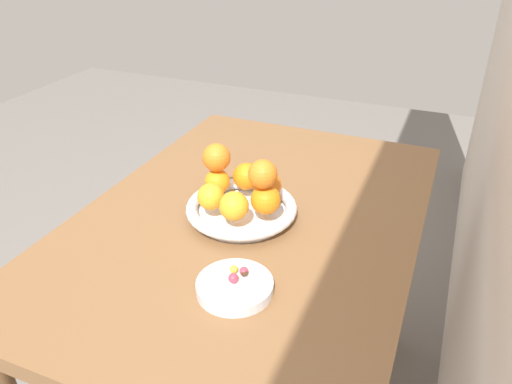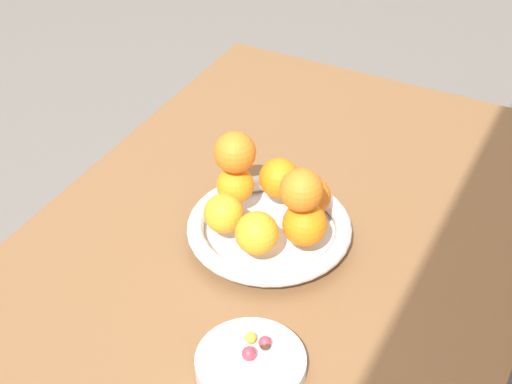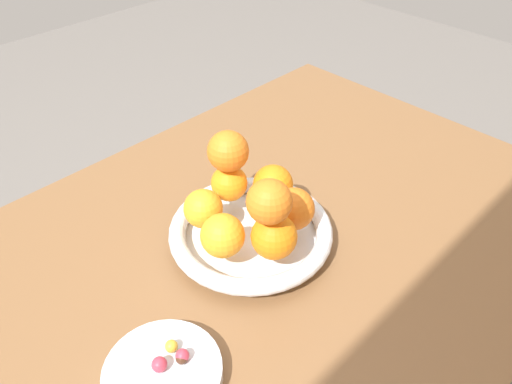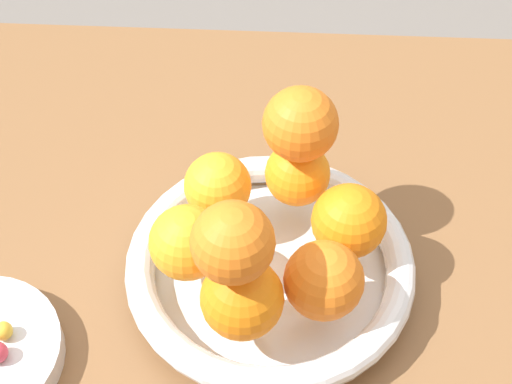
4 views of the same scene
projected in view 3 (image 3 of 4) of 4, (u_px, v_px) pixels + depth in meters
The scene contains 15 objects.
dining_table at pixel (266, 277), 0.85m from camera, with size 1.10×0.76×0.74m.
fruit_bowl at pixel (251, 233), 0.78m from camera, with size 0.25×0.25×0.04m.
candy_dish at pixel (163, 374), 0.60m from camera, with size 0.14×0.14×0.02m, color silver.
orange_0 at pixel (224, 237), 0.70m from camera, with size 0.06×0.06×0.06m, color orange.
orange_1 at pixel (274, 236), 0.70m from camera, with size 0.07×0.07×0.07m, color orange.
orange_2 at pixel (293, 209), 0.74m from camera, with size 0.07×0.07×0.07m, color orange.
orange_3 at pixel (273, 185), 0.79m from camera, with size 0.06×0.06×0.06m, color orange.
orange_4 at pixel (229, 183), 0.80m from camera, with size 0.06×0.06×0.06m, color orange.
orange_5 at pixel (203, 209), 0.75m from camera, with size 0.06×0.06×0.06m, color orange.
orange_6 at pixel (269, 202), 0.66m from camera, with size 0.06×0.06×0.06m, color orange.
orange_7 at pixel (228, 151), 0.76m from camera, with size 0.06×0.06×0.06m, color orange.
candy_ball_0 at pixel (182, 358), 0.60m from camera, with size 0.01×0.01×0.01m, color #472819.
candy_ball_1 at pixel (159, 364), 0.59m from camera, with size 0.02×0.02×0.02m, color #C6384C.
candy_ball_2 at pixel (171, 346), 0.61m from camera, with size 0.02×0.02×0.02m, color gold.
candy_ball_3 at pixel (182, 356), 0.60m from camera, with size 0.02×0.02×0.02m, color #C6384C.
Camera 3 is at (0.41, 0.39, 1.30)m, focal length 35.00 mm.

